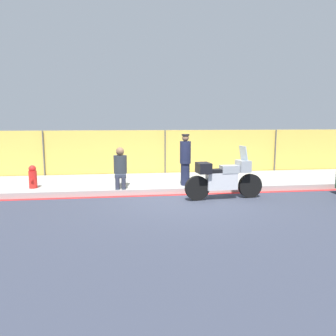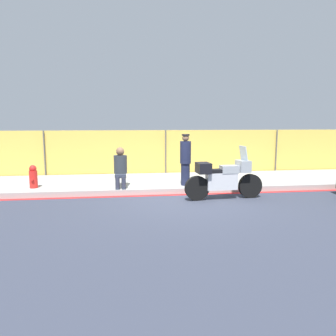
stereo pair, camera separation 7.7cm
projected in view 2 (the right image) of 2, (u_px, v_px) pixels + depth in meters
name	position (u px, v px, depth m)	size (l,w,h in m)	color
ground_plane	(183.00, 200.00, 9.41)	(120.00, 120.00, 0.00)	#333847
sidewalk	(171.00, 182.00, 11.74)	(34.87, 3.17, 0.18)	#9E9E99
curb_paint_stripe	(179.00, 195.00, 10.11)	(34.87, 0.18, 0.01)	red
storefront_fence	(165.00, 154.00, 13.27)	(33.12, 0.17, 1.90)	gold
motorcycle	(223.00, 178.00, 9.48)	(2.35, 0.61, 1.54)	black
officer_standing	(185.00, 159.00, 10.60)	(0.35, 0.35, 1.67)	#191E38
person_seated_on_curb	(120.00, 166.00, 10.29)	(0.41, 0.67, 1.27)	#2D3342
fire_hydrant	(33.00, 177.00, 10.24)	(0.25, 0.31, 0.72)	red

